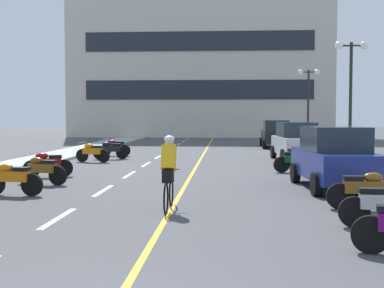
% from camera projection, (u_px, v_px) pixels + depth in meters
% --- Properties ---
extents(ground_plane, '(140.00, 140.00, 0.00)m').
position_uv_depth(ground_plane, '(196.00, 159.00, 25.68)').
color(ground_plane, '#47474C').
extents(curb_left, '(2.40, 72.00, 0.12)m').
position_uv_depth(curb_left, '(71.00, 153.00, 29.14)').
color(curb_left, '#A8A8A3').
rests_on(curb_left, ground).
extents(curb_right, '(2.40, 72.00, 0.12)m').
position_uv_depth(curb_right, '(331.00, 154.00, 28.20)').
color(curb_right, '#A8A8A3').
rests_on(curb_right, ground).
extents(lane_dash_1, '(0.14, 2.20, 0.01)m').
position_uv_depth(lane_dash_1, '(58.00, 218.00, 10.87)').
color(lane_dash_1, silver).
rests_on(lane_dash_1, ground).
extents(lane_dash_2, '(0.14, 2.20, 0.01)m').
position_uv_depth(lane_dash_2, '(103.00, 191.00, 14.85)').
color(lane_dash_2, silver).
rests_on(lane_dash_2, ground).
extents(lane_dash_3, '(0.14, 2.20, 0.01)m').
position_uv_depth(lane_dash_3, '(129.00, 175.00, 18.84)').
color(lane_dash_3, silver).
rests_on(lane_dash_3, ground).
extents(lane_dash_4, '(0.14, 2.20, 0.01)m').
position_uv_depth(lane_dash_4, '(146.00, 164.00, 22.82)').
color(lane_dash_4, silver).
rests_on(lane_dash_4, ground).
extents(lane_dash_5, '(0.14, 2.20, 0.01)m').
position_uv_depth(lane_dash_5, '(158.00, 157.00, 26.81)').
color(lane_dash_5, silver).
rests_on(lane_dash_5, ground).
extents(lane_dash_6, '(0.14, 2.20, 0.01)m').
position_uv_depth(lane_dash_6, '(167.00, 152.00, 30.80)').
color(lane_dash_6, silver).
rests_on(lane_dash_6, ground).
extents(lane_dash_7, '(0.14, 2.20, 0.01)m').
position_uv_depth(lane_dash_7, '(174.00, 147.00, 34.78)').
color(lane_dash_7, silver).
rests_on(lane_dash_7, ground).
extents(lane_dash_8, '(0.14, 2.20, 0.01)m').
position_uv_depth(lane_dash_8, '(179.00, 144.00, 38.77)').
color(lane_dash_8, silver).
rests_on(lane_dash_8, ground).
extents(lane_dash_9, '(0.14, 2.20, 0.01)m').
position_uv_depth(lane_dash_9, '(183.00, 141.00, 42.75)').
color(lane_dash_9, silver).
rests_on(lane_dash_9, ground).
extents(lane_dash_10, '(0.14, 2.20, 0.01)m').
position_uv_depth(lane_dash_10, '(187.00, 139.00, 46.74)').
color(lane_dash_10, silver).
rests_on(lane_dash_10, ground).
extents(lane_dash_11, '(0.14, 2.20, 0.01)m').
position_uv_depth(lane_dash_11, '(190.00, 137.00, 50.72)').
color(lane_dash_11, silver).
rests_on(lane_dash_11, ground).
extents(centre_line_yellow, '(0.12, 66.00, 0.01)m').
position_uv_depth(centre_line_yellow, '(203.00, 154.00, 28.66)').
color(centre_line_yellow, gold).
rests_on(centre_line_yellow, ground).
extents(office_building, '(25.78, 9.51, 15.25)m').
position_uv_depth(office_building, '(201.00, 62.00, 53.93)').
color(office_building, beige).
rests_on(office_building, ground).
extents(street_lamp_mid, '(1.46, 0.36, 5.29)m').
position_uv_depth(street_lamp_mid, '(351.00, 74.00, 23.11)').
color(street_lamp_mid, black).
rests_on(street_lamp_mid, curb_right).
extents(street_lamp_far, '(1.46, 0.36, 5.11)m').
position_uv_depth(street_lamp_far, '(308.00, 90.00, 34.96)').
color(street_lamp_far, black).
rests_on(street_lamp_far, curb_right).
extents(parked_car_near, '(2.16, 4.31, 1.82)m').
position_uv_depth(parked_car_near, '(334.00, 158.00, 15.17)').
color(parked_car_near, black).
rests_on(parked_car_near, ground).
extents(parked_car_mid, '(2.15, 4.31, 1.82)m').
position_uv_depth(parked_car_mid, '(296.00, 141.00, 24.64)').
color(parked_car_mid, black).
rests_on(parked_car_mid, ground).
extents(parked_car_far, '(1.94, 4.21, 1.82)m').
position_uv_depth(parked_car_far, '(276.00, 134.00, 34.52)').
color(parked_car_far, black).
rests_on(parked_car_far, ground).
extents(motorcycle_2, '(1.70, 0.60, 0.92)m').
position_uv_depth(motorcycle_2, '(364.00, 189.00, 11.86)').
color(motorcycle_2, black).
rests_on(motorcycle_2, ground).
extents(motorcycle_3, '(1.70, 0.60, 0.92)m').
position_uv_depth(motorcycle_3, '(13.00, 178.00, 13.93)').
color(motorcycle_3, black).
rests_on(motorcycle_3, ground).
extents(motorcycle_4, '(1.67, 0.69, 0.92)m').
position_uv_depth(motorcycle_4, '(42.00, 169.00, 16.11)').
color(motorcycle_4, black).
rests_on(motorcycle_4, ground).
extents(motorcycle_5, '(1.66, 0.72, 0.92)m').
position_uv_depth(motorcycle_5, '(48.00, 164.00, 18.07)').
color(motorcycle_5, black).
rests_on(motorcycle_5, ground).
extents(motorcycle_6, '(1.70, 0.60, 0.92)m').
position_uv_depth(motorcycle_6, '(296.00, 160.00, 19.52)').
color(motorcycle_6, black).
rests_on(motorcycle_6, ground).
extents(motorcycle_7, '(1.65, 0.76, 0.92)m').
position_uv_depth(motorcycle_7, '(299.00, 156.00, 21.61)').
color(motorcycle_7, black).
rests_on(motorcycle_7, ground).
extents(motorcycle_8, '(1.67, 0.70, 0.92)m').
position_uv_depth(motorcycle_8, '(92.00, 152.00, 23.78)').
color(motorcycle_8, black).
rests_on(motorcycle_8, ground).
extents(motorcycle_9, '(1.66, 0.74, 0.92)m').
position_uv_depth(motorcycle_9, '(111.00, 150.00, 25.39)').
color(motorcycle_9, black).
rests_on(motorcycle_9, ground).
extents(motorcycle_10, '(1.68, 0.64, 0.92)m').
position_uv_depth(motorcycle_10, '(115.00, 147.00, 27.45)').
color(motorcycle_10, black).
rests_on(motorcycle_10, ground).
extents(cyclist_rider, '(0.42, 1.77, 1.71)m').
position_uv_depth(cyclist_rider, '(169.00, 171.00, 11.78)').
color(cyclist_rider, black).
rests_on(cyclist_rider, ground).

